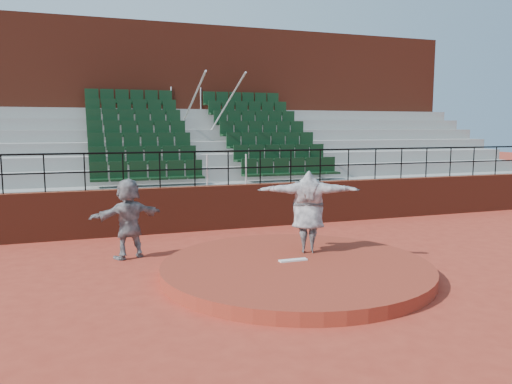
# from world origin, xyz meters

# --- Properties ---
(ground) EXTENTS (90.00, 90.00, 0.00)m
(ground) POSITION_xyz_m (0.00, 0.00, 0.00)
(ground) COLOR #AB3826
(ground) RESTS_ON ground
(pitchers_mound) EXTENTS (5.50, 5.50, 0.25)m
(pitchers_mound) POSITION_xyz_m (0.00, 0.00, 0.12)
(pitchers_mound) COLOR maroon
(pitchers_mound) RESTS_ON ground
(pitching_rubber) EXTENTS (0.60, 0.15, 0.03)m
(pitching_rubber) POSITION_xyz_m (0.00, 0.15, 0.27)
(pitching_rubber) COLOR white
(pitching_rubber) RESTS_ON pitchers_mound
(boundary_wall) EXTENTS (24.00, 0.30, 1.30)m
(boundary_wall) POSITION_xyz_m (0.00, 5.00, 0.65)
(boundary_wall) COLOR maroon
(boundary_wall) RESTS_ON ground
(wall_railing) EXTENTS (24.04, 0.05, 1.03)m
(wall_railing) POSITION_xyz_m (0.00, 5.00, 2.03)
(wall_railing) COLOR black
(wall_railing) RESTS_ON boundary_wall
(seating_deck) EXTENTS (24.00, 5.97, 4.63)m
(seating_deck) POSITION_xyz_m (0.00, 8.65, 1.44)
(seating_deck) COLOR #969791
(seating_deck) RESTS_ON ground
(press_box_facade) EXTENTS (24.00, 3.00, 7.10)m
(press_box_facade) POSITION_xyz_m (0.00, 12.60, 3.55)
(press_box_facade) COLOR maroon
(press_box_facade) RESTS_ON ground
(pitcher) EXTENTS (2.29, 1.37, 1.81)m
(pitcher) POSITION_xyz_m (0.60, 0.73, 1.15)
(pitcher) COLOR black
(pitcher) RESTS_ON pitchers_mound
(fielder) EXTENTS (1.80, 1.05, 1.85)m
(fielder) POSITION_xyz_m (-3.10, 2.49, 0.92)
(fielder) COLOR black
(fielder) RESTS_ON ground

